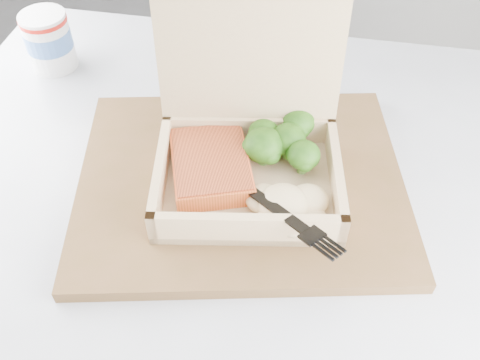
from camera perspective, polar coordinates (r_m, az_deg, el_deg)
The scene contains 9 objects.
cafe_table at distance 0.78m, azimuth -2.36°, elevation -13.09°, with size 1.05×1.05×0.74m.
serving_tray at distance 0.65m, azimuth 0.10°, elevation -0.16°, with size 0.39×0.31×0.02m, color brown.
takeout_container at distance 0.61m, azimuth 0.93°, elevation 4.15°, with size 0.27×0.26×0.20m.
salmon_fillet at distance 0.62m, azimuth -3.14°, elevation 1.52°, with size 0.09×0.12×0.02m, color #CE5628.
broccoli_pile at distance 0.64m, azimuth 5.11°, elevation 3.85°, with size 0.11×0.11×0.04m, color #367119, non-canonical shape.
mashed_potatoes at distance 0.58m, azimuth 4.69°, elevation -2.54°, with size 0.09×0.08×0.03m, color #C8B682.
plastic_fork at distance 0.57m, azimuth 1.83°, elevation -1.32°, with size 0.16×0.08×0.03m.
paper_cup at distance 0.86m, azimuth -19.75°, elevation 13.94°, with size 0.07×0.07×0.09m.
receipt at distance 0.79m, azimuth 2.97°, elevation 9.34°, with size 0.08×0.15×0.00m, color white.
Camera 1 is at (0.83, 0.14, 1.22)m, focal length 40.00 mm.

